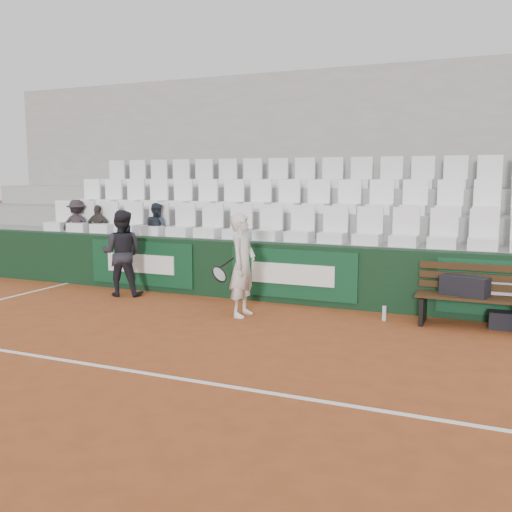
{
  "coord_description": "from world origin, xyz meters",
  "views": [
    {
      "loc": [
        2.93,
        -4.99,
        2.11
      ],
      "look_at": [
        -0.25,
        2.4,
        1.0
      ],
      "focal_mm": 40.0,
      "sensor_mm": 36.0,
      "label": 1
    }
  ],
  "objects": [
    {
      "name": "spectator_c",
      "position": [
        -3.27,
        4.5,
        1.54
      ],
      "size": [
        0.63,
        0.57,
        1.07
      ],
      "primitive_type": "imported",
      "rotation": [
        0.0,
        0.0,
        2.77
      ],
      "color": "#212732",
      "rests_on": "grandstand_tier_front"
    },
    {
      "name": "water_bottle_near",
      "position": [
        1.42,
        3.35,
        0.11
      ],
      "size": [
        0.06,
        0.06,
        0.22
      ],
      "primitive_type": "cylinder",
      "color": "#B2C3CA",
      "rests_on": "ground"
    },
    {
      "name": "ball_kid",
      "position": [
        -3.27,
        3.34,
        0.77
      ],
      "size": [
        0.89,
        0.79,
        1.54
      ],
      "primitive_type": "imported",
      "rotation": [
        0.0,
        0.0,
        3.46
      ],
      "color": "black",
      "rests_on": "ground"
    },
    {
      "name": "grandstand_rear_wall",
      "position": [
        0.0,
        7.15,
        2.2
      ],
      "size": [
        18.0,
        0.3,
        4.4
      ],
      "primitive_type": "cube",
      "color": "gray",
      "rests_on": "ground"
    },
    {
      "name": "grandstand_tier_front",
      "position": [
        0.0,
        4.62,
        0.5
      ],
      "size": [
        18.0,
        0.95,
        1.0
      ],
      "primitive_type": "cube",
      "color": "gray",
      "rests_on": "ground"
    },
    {
      "name": "seat_row_front",
      "position": [
        0.0,
        4.45,
        1.31
      ],
      "size": [
        11.9,
        0.44,
        0.63
      ],
      "primitive_type": "cube",
      "color": "white",
      "rests_on": "grandstand_tier_front"
    },
    {
      "name": "grandstand_tier_back",
      "position": [
        0.0,
        6.53,
        0.95
      ],
      "size": [
        18.0,
        0.95,
        1.9
      ],
      "primitive_type": "cube",
      "color": "#989795",
      "rests_on": "ground"
    },
    {
      "name": "spectator_a",
      "position": [
        -5.25,
        4.5,
        1.55
      ],
      "size": [
        0.82,
        0.67,
        1.1
      ],
      "primitive_type": "imported",
      "rotation": [
        0.0,
        0.0,
        3.57
      ],
      "color": "#271F24",
      "rests_on": "grandstand_tier_front"
    },
    {
      "name": "seat_row_mid",
      "position": [
        0.0,
        5.4,
        1.77
      ],
      "size": [
        11.9,
        0.44,
        0.63
      ],
      "primitive_type": "cube",
      "color": "white",
      "rests_on": "grandstand_tier_mid"
    },
    {
      "name": "spectator_b",
      "position": [
        -4.7,
        4.5,
        1.5
      ],
      "size": [
        0.62,
        0.35,
        1.0
      ],
      "primitive_type": "imported",
      "rotation": [
        0.0,
        0.0,
        3.32
      ],
      "color": "#342D29",
      "rests_on": "grandstand_tier_front"
    },
    {
      "name": "bench_left",
      "position": [
        2.61,
        3.45,
        0.23
      ],
      "size": [
        1.5,
        0.56,
        0.45
      ],
      "primitive_type": "cube",
      "color": "#362110",
      "rests_on": "ground"
    },
    {
      "name": "seat_row_back",
      "position": [
        0.0,
        6.35,
        2.21
      ],
      "size": [
        11.9,
        0.44,
        0.63
      ],
      "primitive_type": "cube",
      "color": "silver",
      "rests_on": "grandstand_tier_back"
    },
    {
      "name": "grandstand_tier_mid",
      "position": [
        0.0,
        5.58,
        0.72
      ],
      "size": [
        18.0,
        0.95,
        1.45
      ],
      "primitive_type": "cube",
      "color": "gray",
      "rests_on": "ground"
    },
    {
      "name": "sports_bag_ground",
      "position": [
        3.06,
        3.53,
        0.12
      ],
      "size": [
        0.41,
        0.26,
        0.25
      ],
      "primitive_type": "cube",
      "rotation": [
        0.0,
        0.0,
        0.03
      ],
      "color": "black",
      "rests_on": "ground"
    },
    {
      "name": "back_barrier",
      "position": [
        0.07,
        3.99,
        0.5
      ],
      "size": [
        18.0,
        0.34,
        1.0
      ],
      "color": "black",
      "rests_on": "ground"
    },
    {
      "name": "court_baseline",
      "position": [
        0.0,
        0.0,
        0.0
      ],
      "size": [
        18.0,
        0.06,
        0.01
      ],
      "primitive_type": "cube",
      "color": "white",
      "rests_on": "ground"
    },
    {
      "name": "ground",
      "position": [
        0.0,
        0.0,
        0.0
      ],
      "size": [
        80.0,
        80.0,
        0.0
      ],
      "primitive_type": "plane",
      "color": "#954621",
      "rests_on": "ground"
    },
    {
      "name": "tennis_player",
      "position": [
        -0.65,
        2.8,
        0.79
      ],
      "size": [
        0.69,
        0.58,
        1.57
      ],
      "color": "silver",
      "rests_on": "ground"
    },
    {
      "name": "sports_bag_left",
      "position": [
        2.52,
        3.46,
        0.59
      ],
      "size": [
        0.7,
        0.46,
        0.28
      ],
      "primitive_type": "cube",
      "rotation": [
        0.0,
        0.0,
        -0.31
      ],
      "color": "black",
      "rests_on": "bench_left"
    }
  ]
}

